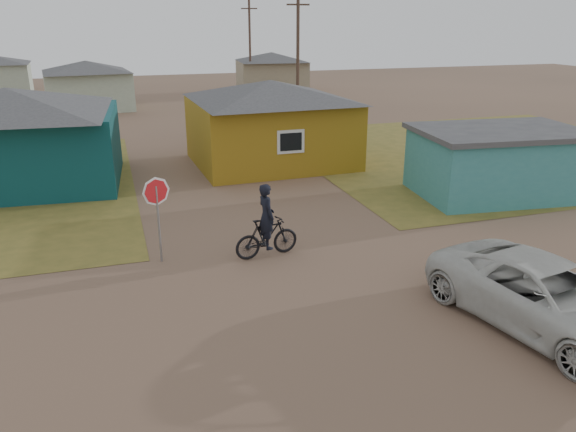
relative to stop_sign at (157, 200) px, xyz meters
The scene contains 12 objects.
ground 5.66m from the stop_sign, 46.76° to the right, with size 120.00×120.00×0.00m, color brown.
grass_ne 19.96m from the stop_sign, 27.26° to the left, with size 20.00×18.00×0.00m, color olive.
house_teal 10.75m from the stop_sign, 116.72° to the left, with size 8.93×7.08×4.00m.
house_yellow 11.84m from the stop_sign, 58.60° to the left, with size 7.72×6.76×3.90m.
shed_turquoise 13.43m from the stop_sign, 11.18° to the left, with size 6.71×4.93×2.60m.
house_pale_west 30.19m from the stop_sign, 94.43° to the left, with size 7.04×6.15×3.60m.
house_beige_east 38.60m from the stop_sign, 69.27° to the left, with size 6.95×6.05×3.60m.
utility_pole_near 20.89m from the stop_sign, 60.68° to the left, with size 1.40×0.20×8.00m.
utility_pole_far 35.96m from the stop_sign, 71.87° to the left, with size 1.40×0.20×8.00m.
stop_sign is the anchor object (origin of this frame).
cyclist 3.20m from the stop_sign, 10.60° to the right, with size 2.00×0.84×2.20m.
vehicle 10.11m from the stop_sign, 38.81° to the right, with size 2.56×5.55×1.54m, color silver.
Camera 1 is at (-4.66, -11.23, 6.60)m, focal length 35.00 mm.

